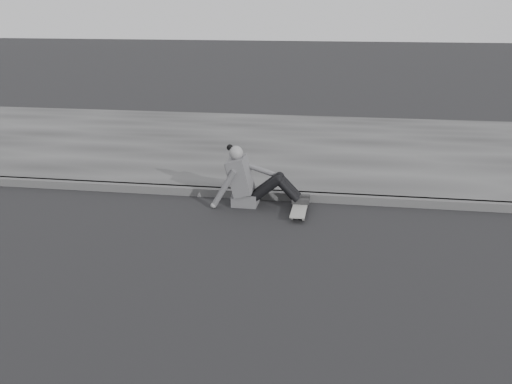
# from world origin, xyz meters

# --- Properties ---
(ground) EXTENTS (80.00, 80.00, 0.00)m
(ground) POSITION_xyz_m (0.00, 0.00, 0.00)
(ground) COLOR black
(ground) RESTS_ON ground
(curb) EXTENTS (24.00, 0.16, 0.12)m
(curb) POSITION_xyz_m (0.00, 2.58, 0.06)
(curb) COLOR #494949
(curb) RESTS_ON ground
(sidewalk) EXTENTS (24.00, 6.00, 0.12)m
(sidewalk) POSITION_xyz_m (0.00, 5.60, 0.06)
(sidewalk) COLOR #3D3D3D
(sidewalk) RESTS_ON ground
(skateboard) EXTENTS (0.20, 0.78, 0.09)m
(skateboard) POSITION_xyz_m (-0.28, 2.02, 0.07)
(skateboard) COLOR gray
(skateboard) RESTS_ON ground
(seated_woman) EXTENTS (1.38, 0.46, 0.88)m
(seated_woman) POSITION_xyz_m (-1.02, 2.26, 0.36)
(seated_woman) COLOR #515154
(seated_woman) RESTS_ON ground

